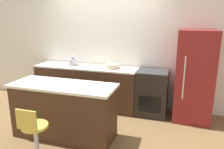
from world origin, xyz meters
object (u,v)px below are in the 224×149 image
oven_range (152,93)px  kettle (73,61)px  refrigerator (194,77)px  mixing_bowl (113,66)px  stool_chair (34,135)px

oven_range → kettle: kettle is taller
refrigerator → mixing_bowl: size_ratio=5.89×
oven_range → kettle: 1.89m
oven_range → mixing_bowl: (-0.86, 0.01, 0.51)m
oven_range → refrigerator: refrigerator is taller
kettle → mixing_bowl: kettle is taller
oven_range → stool_chair: oven_range is taller
refrigerator → oven_range: bearing=178.6°
refrigerator → stool_chair: bearing=-136.4°
refrigerator → stool_chair: refrigerator is taller
refrigerator → kettle: size_ratio=7.59×
stool_chair → mixing_bowl: bearing=76.4°
refrigerator → kettle: 2.59m
oven_range → stool_chair: bearing=-123.4°
oven_range → kettle: bearing=179.7°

